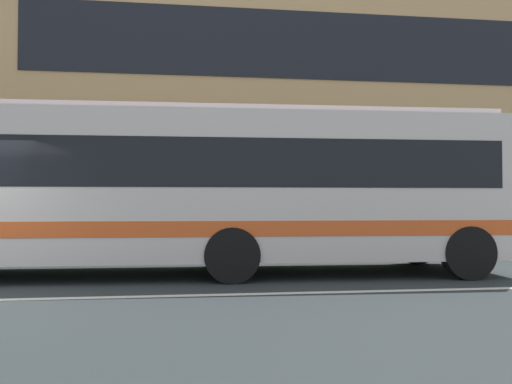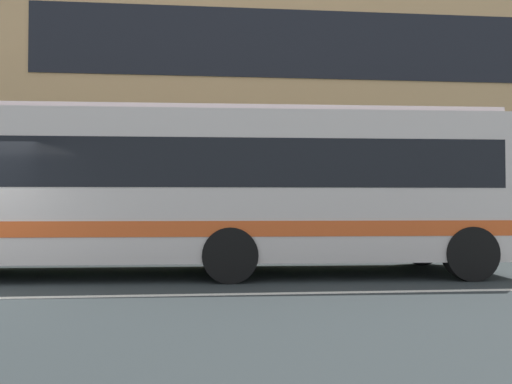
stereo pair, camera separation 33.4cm
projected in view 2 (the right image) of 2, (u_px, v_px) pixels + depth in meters
hedge_row_far at (195, 240)px, 13.12m from camera, size 20.15×1.10×0.85m
apartment_block_right at (314, 104)px, 22.35m from camera, size 23.76×10.77×12.21m
transit_bus at (192, 185)px, 9.65m from camera, size 12.49×2.87×3.25m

